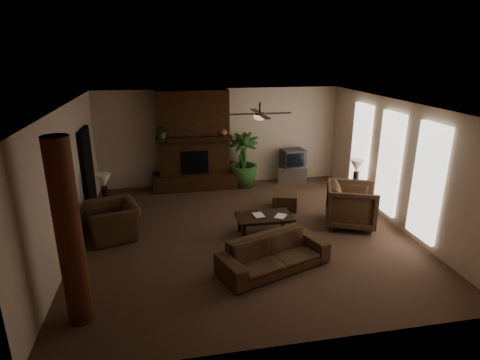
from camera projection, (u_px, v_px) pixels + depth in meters
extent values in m
plane|color=brown|center=(243.00, 233.00, 8.67)|extent=(7.00, 7.00, 0.00)
plane|color=silver|center=(244.00, 105.00, 7.78)|extent=(7.00, 7.00, 0.00)
plane|color=#CDB195|center=(220.00, 137.00, 11.49)|extent=(7.00, 0.00, 7.00)
plane|color=#CDB195|center=(297.00, 254.00, 4.96)|extent=(7.00, 0.00, 7.00)
plane|color=#CDB195|center=(66.00, 182.00, 7.61)|extent=(0.00, 7.00, 7.00)
plane|color=#CDB195|center=(396.00, 164.00, 8.84)|extent=(0.00, 7.00, 7.00)
cube|color=#4C2C14|center=(193.00, 140.00, 11.11)|extent=(2.00, 0.50, 2.80)
cube|color=#4C2C14|center=(195.00, 181.00, 11.39)|extent=(2.40, 0.70, 0.45)
cube|color=black|center=(195.00, 162.00, 11.06)|extent=(0.75, 0.04, 0.65)
cube|color=black|center=(194.00, 139.00, 10.82)|extent=(2.10, 0.28, 0.12)
cube|color=white|center=(360.00, 149.00, 10.34)|extent=(0.08, 0.85, 2.35)
cube|color=white|center=(389.00, 164.00, 9.04)|extent=(0.08, 0.85, 2.35)
cube|color=white|center=(427.00, 183.00, 7.73)|extent=(0.08, 0.85, 2.35)
cylinder|color=#572715|center=(69.00, 235.00, 5.47)|extent=(0.36, 0.36, 2.80)
cube|color=black|center=(88.00, 172.00, 9.41)|extent=(0.10, 1.00, 2.10)
cylinder|color=#2F1E15|center=(260.00, 108.00, 8.17)|extent=(0.04, 0.04, 0.24)
cylinder|color=#2F1E15|center=(260.00, 114.00, 8.21)|extent=(0.20, 0.20, 0.06)
ellipsoid|color=#F2BF72|center=(260.00, 117.00, 8.23)|extent=(0.26, 0.26, 0.14)
cube|color=black|center=(278.00, 113.00, 8.28)|extent=(0.55, 0.12, 0.01)
cube|color=black|center=(241.00, 114.00, 8.13)|extent=(0.55, 0.12, 0.01)
cube|color=black|center=(255.00, 111.00, 8.58)|extent=(0.12, 0.55, 0.01)
cube|color=black|center=(264.00, 117.00, 7.83)|extent=(0.12, 0.55, 0.01)
imported|color=#4C3420|center=(274.00, 249.00, 7.15)|extent=(2.15, 1.30, 0.81)
imported|color=#4C3420|center=(113.00, 215.00, 8.39)|extent=(1.05, 1.30, 0.98)
imported|color=#4C3420|center=(351.00, 203.00, 8.89)|extent=(1.30, 1.34, 1.08)
cube|color=black|center=(264.00, 217.00, 8.51)|extent=(1.20, 0.70, 0.06)
cube|color=black|center=(244.00, 233.00, 8.26)|extent=(0.07, 0.07, 0.37)
cube|color=black|center=(290.00, 229.00, 8.43)|extent=(0.07, 0.07, 0.37)
cube|color=black|center=(240.00, 223.00, 8.72)|extent=(0.07, 0.07, 0.37)
cube|color=black|center=(283.00, 220.00, 8.90)|extent=(0.07, 0.07, 0.37)
cube|color=#4C3420|center=(284.00, 201.00, 9.93)|extent=(0.75, 0.75, 0.40)
cube|color=silver|center=(293.00, 174.00, 11.91)|extent=(0.97, 0.77, 0.50)
cube|color=#373739|center=(293.00, 158.00, 11.74)|extent=(0.71, 0.58, 0.52)
cube|color=black|center=(296.00, 160.00, 11.49)|extent=(0.52, 0.09, 0.40)
cylinder|color=#2F251A|center=(231.00, 175.00, 11.54)|extent=(0.34, 0.34, 0.70)
sphere|color=#2F251A|center=(231.00, 166.00, 11.46)|extent=(0.34, 0.34, 0.34)
imported|color=#2E5421|center=(243.00, 171.00, 11.53)|extent=(1.37, 1.77, 0.87)
cube|color=black|center=(108.00, 213.00, 9.04)|extent=(0.65, 0.65, 0.55)
cylinder|color=#2F1E15|center=(105.00, 194.00, 8.94)|extent=(0.17, 0.17, 0.35)
cone|color=white|center=(104.00, 180.00, 8.83)|extent=(0.45, 0.45, 0.30)
cube|color=black|center=(354.00, 194.00, 10.19)|extent=(0.66, 0.66, 0.55)
cylinder|color=#2F1E15|center=(356.00, 178.00, 10.05)|extent=(0.16, 0.16, 0.35)
cone|color=white|center=(357.00, 166.00, 9.94)|extent=(0.41, 0.41, 0.30)
imported|color=#2E5421|center=(163.00, 132.00, 10.55)|extent=(0.44, 0.47, 0.33)
imported|color=#99503D|center=(223.00, 131.00, 10.96)|extent=(0.24, 0.25, 0.22)
imported|color=#999999|center=(254.00, 210.00, 8.41)|extent=(0.22, 0.05, 0.29)
imported|color=#999999|center=(276.00, 210.00, 8.44)|extent=(0.19, 0.14, 0.29)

